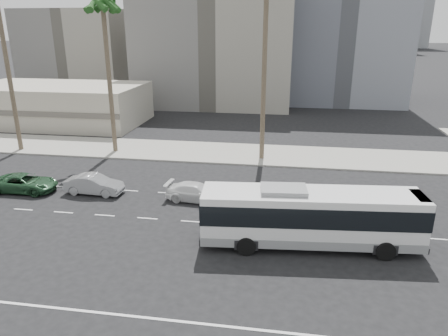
% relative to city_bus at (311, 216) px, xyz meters
% --- Properties ---
extents(ground, '(700.00, 700.00, 0.00)m').
position_rel_city_bus_xyz_m(ground, '(-1.45, 1.89, -1.87)').
color(ground, black).
rests_on(ground, ground).
extents(sidewalk_north, '(120.00, 7.00, 0.15)m').
position_rel_city_bus_xyz_m(sidewalk_north, '(-1.45, 17.39, -1.80)').
color(sidewalk_north, gray).
rests_on(sidewalk_north, ground).
extents(commercial_low, '(22.00, 12.16, 5.00)m').
position_rel_city_bus_xyz_m(commercial_low, '(-31.45, 27.88, 0.63)').
color(commercial_low, '#AAA391').
rests_on(commercial_low, ground).
extents(midrise_beige_west, '(24.00, 18.00, 18.00)m').
position_rel_city_bus_xyz_m(midrise_beige_west, '(-13.45, 46.89, 7.13)').
color(midrise_beige_west, slate).
rests_on(midrise_beige_west, ground).
extents(midrise_gray_center, '(20.00, 20.00, 26.00)m').
position_rel_city_bus_xyz_m(midrise_gray_center, '(6.55, 53.89, 11.13)').
color(midrise_gray_center, slate).
rests_on(midrise_gray_center, ground).
extents(midrise_beige_far, '(18.00, 16.00, 15.00)m').
position_rel_city_bus_xyz_m(midrise_beige_far, '(-39.45, 51.89, 5.63)').
color(midrise_beige_far, slate).
rests_on(midrise_beige_far, ground).
extents(city_bus, '(12.59, 3.85, 3.56)m').
position_rel_city_bus_xyz_m(city_bus, '(0.00, 0.00, 0.00)').
color(city_bus, silver).
rests_on(city_bus, ground).
extents(car_a, '(2.22, 4.69, 1.32)m').
position_rel_city_bus_xyz_m(car_a, '(-7.86, 5.34, -1.21)').
color(car_a, white).
rests_on(car_a, ground).
extents(car_b, '(1.73, 4.49, 1.46)m').
position_rel_city_bus_xyz_m(car_b, '(-15.85, 5.45, -1.14)').
color(car_b, gray).
rests_on(car_b, ground).
extents(car_c, '(2.35, 4.98, 1.37)m').
position_rel_city_bus_xyz_m(car_c, '(-21.35, 5.04, -1.18)').
color(car_c, '#204629').
rests_on(car_c, ground).
extents(palm_mid, '(4.93, 4.93, 15.24)m').
position_rel_city_bus_xyz_m(palm_mid, '(-18.73, 16.19, 11.84)').
color(palm_mid, brown).
rests_on(palm_mid, ground).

